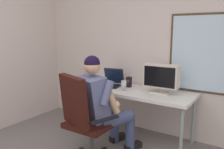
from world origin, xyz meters
TOP-DOWN VIEW (x-y plane):
  - wall_rear at (0.02, 2.46)m, footprint 4.43×0.08m
  - desk at (-0.30, 2.07)m, footprint 1.73×0.65m
  - office_chair at (-0.46, 1.18)m, footprint 0.68×0.63m
  - person_seated at (-0.38, 1.44)m, footprint 0.68×0.87m
  - crt_monitor at (0.12, 2.10)m, footprint 0.46×0.19m
  - laptop at (-0.69, 2.14)m, footprint 0.36×0.36m
  - wine_glass at (-0.37, 1.97)m, footprint 0.07×0.07m
  - desk_speaker at (-0.41, 2.19)m, footprint 0.08×0.10m

SIDE VIEW (x-z plane):
  - office_chair at x=-0.46m, z-range 0.06..1.11m
  - person_seated at x=-0.38m, z-range 0.03..1.28m
  - desk at x=-0.30m, z-range 0.30..1.01m
  - laptop at x=-0.69m, z-range 0.65..0.90m
  - desk_speaker at x=-0.41m, z-range 0.71..0.86m
  - wine_glass at x=-0.37m, z-range 0.74..0.87m
  - crt_monitor at x=0.12m, z-range 0.75..1.13m
  - wall_rear at x=0.02m, z-range 0.00..2.65m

